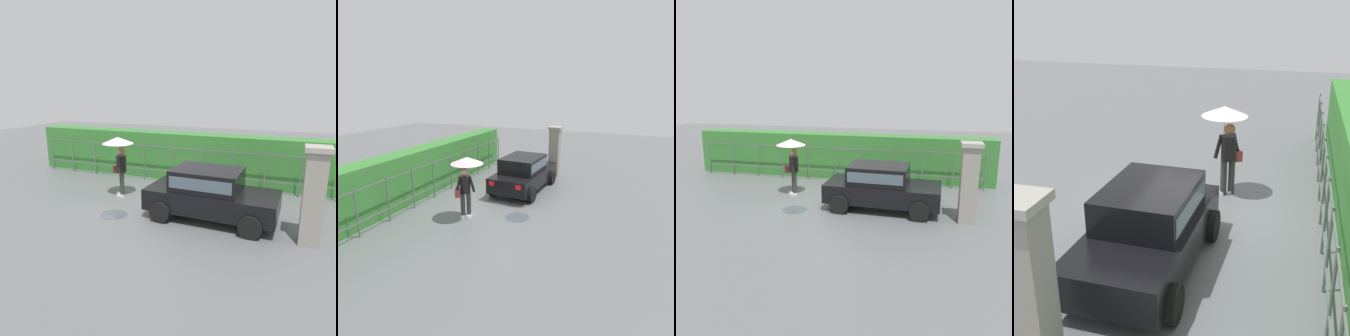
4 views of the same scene
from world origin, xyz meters
TOP-DOWN VIEW (x-y plane):
  - ground_plane at (0.00, 0.00)m, footprint 40.00×40.00m
  - car at (2.00, -0.47)m, footprint 3.80×1.98m
  - pedestrian at (-1.38, 0.28)m, footprint 1.05×1.05m
  - gate_pillar at (4.66, -1.08)m, footprint 0.60×0.60m
  - fence_section at (-0.31, 2.44)m, footprint 11.93×0.05m
  - hedge_row at (-0.31, 3.21)m, footprint 12.88×0.90m
  - puddle_near at (-0.72, -1.28)m, footprint 0.82×0.82m

SIDE VIEW (x-z plane):
  - ground_plane at x=0.00m, z-range 0.00..0.00m
  - puddle_near at x=-0.72m, z-range 0.00..0.00m
  - car at x=2.00m, z-range 0.06..1.54m
  - fence_section at x=-0.31m, z-range 0.08..1.58m
  - hedge_row at x=-0.31m, z-range 0.00..1.90m
  - gate_pillar at x=4.66m, z-range 0.03..2.45m
  - pedestrian at x=-1.38m, z-range 0.55..2.65m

